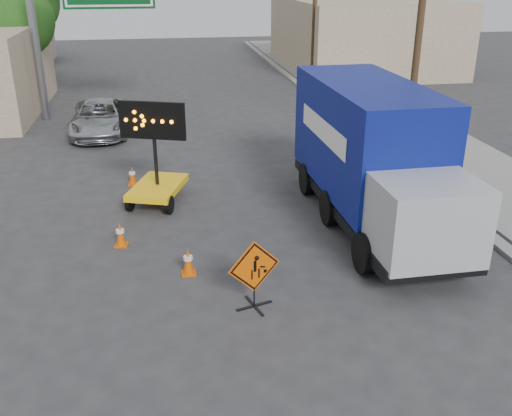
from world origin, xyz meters
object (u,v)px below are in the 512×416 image
object	(u,v)px
construction_sign	(254,273)
box_truck	(372,164)
pickup_truck	(100,118)
arrow_board	(157,181)

from	to	relation	value
construction_sign	box_truck	world-z (taller)	box_truck
construction_sign	box_truck	distance (m)	5.50
box_truck	construction_sign	bearing A→B (deg)	-136.43
pickup_truck	box_truck	world-z (taller)	box_truck
arrow_board	pickup_truck	distance (m)	8.64
construction_sign	pickup_truck	xyz separation A→B (m)	(-4.26, 14.54, -0.13)
arrow_board	box_truck	distance (m)	6.39
arrow_board	pickup_truck	bearing A→B (deg)	125.34
construction_sign	pickup_truck	distance (m)	15.15
box_truck	arrow_board	bearing A→B (deg)	156.67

